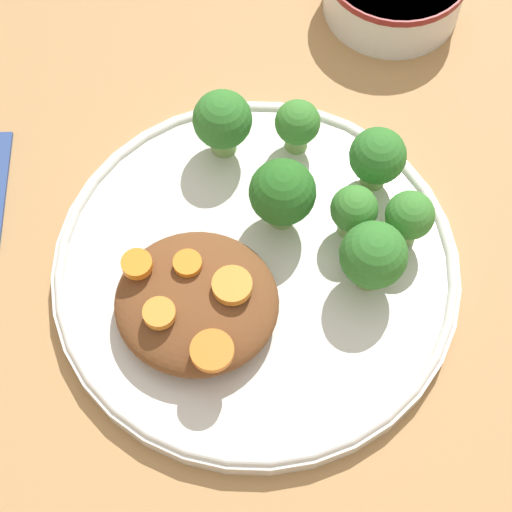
% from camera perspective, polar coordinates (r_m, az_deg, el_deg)
% --- Properties ---
extents(ground_plane, '(4.00, 4.00, 0.00)m').
position_cam_1_polar(ground_plane, '(0.60, -0.00, -1.26)').
color(ground_plane, tan).
extents(plate, '(0.28, 0.28, 0.02)m').
position_cam_1_polar(plate, '(0.59, -0.00, -0.87)').
color(plate, silver).
rests_on(plate, ground_plane).
extents(stew_mound, '(0.11, 0.10, 0.03)m').
position_cam_1_polar(stew_mound, '(0.56, -3.97, -3.11)').
color(stew_mound, brown).
rests_on(stew_mound, plate).
extents(broccoli_floret_0, '(0.03, 0.03, 0.05)m').
position_cam_1_polar(broccoli_floret_0, '(0.62, 2.78, 8.76)').
color(broccoli_floret_0, '#7FA85B').
rests_on(broccoli_floret_0, plate).
extents(broccoli_floret_1, '(0.05, 0.05, 0.06)m').
position_cam_1_polar(broccoli_floret_1, '(0.56, 7.79, -0.37)').
color(broccoli_floret_1, '#759E51').
rests_on(broccoli_floret_1, plate).
extents(broccoli_floret_2, '(0.05, 0.05, 0.06)m').
position_cam_1_polar(broccoli_floret_2, '(0.58, 1.77, 4.18)').
color(broccoli_floret_2, '#7FA85B').
rests_on(broccoli_floret_2, plate).
extents(broccoli_floret_3, '(0.04, 0.04, 0.06)m').
position_cam_1_polar(broccoli_floret_3, '(0.61, -2.25, 8.97)').
color(broccoli_floret_3, '#7FA85B').
rests_on(broccoli_floret_3, plate).
extents(broccoli_floret_4, '(0.03, 0.03, 0.05)m').
position_cam_1_polar(broccoli_floret_4, '(0.59, 6.54, 3.00)').
color(broccoli_floret_4, '#7FA85B').
rests_on(broccoli_floret_4, plate).
extents(broccoli_floret_5, '(0.03, 0.03, 0.05)m').
position_cam_1_polar(broccoli_floret_5, '(0.59, 10.18, 2.56)').
color(broccoli_floret_5, '#759E51').
rests_on(broccoli_floret_5, plate).
extents(broccoli_floret_6, '(0.04, 0.04, 0.05)m').
position_cam_1_polar(broccoli_floret_6, '(0.61, 8.10, 6.53)').
color(broccoli_floret_6, '#759E51').
rests_on(broccoli_floret_6, plate).
extents(carrot_slice_0, '(0.03, 0.03, 0.01)m').
position_cam_1_polar(carrot_slice_0, '(0.55, -1.60, -1.97)').
color(carrot_slice_0, orange).
rests_on(carrot_slice_0, stew_mound).
extents(carrot_slice_1, '(0.02, 0.02, 0.01)m').
position_cam_1_polar(carrot_slice_1, '(0.56, -4.59, -0.49)').
color(carrot_slice_1, orange).
rests_on(carrot_slice_1, stew_mound).
extents(carrot_slice_2, '(0.02, 0.02, 0.01)m').
position_cam_1_polar(carrot_slice_2, '(0.54, -6.47, -3.81)').
color(carrot_slice_2, orange).
rests_on(carrot_slice_2, stew_mound).
extents(carrot_slice_3, '(0.03, 0.03, 0.01)m').
position_cam_1_polar(carrot_slice_3, '(0.53, -2.95, -6.33)').
color(carrot_slice_3, orange).
rests_on(carrot_slice_3, stew_mound).
extents(carrot_slice_4, '(0.02, 0.02, 0.01)m').
position_cam_1_polar(carrot_slice_4, '(0.56, -7.95, -0.54)').
color(carrot_slice_4, orange).
rests_on(carrot_slice_4, stew_mound).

